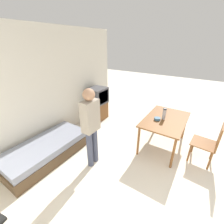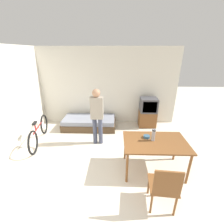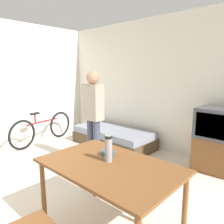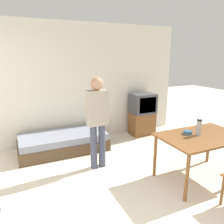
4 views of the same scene
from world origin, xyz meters
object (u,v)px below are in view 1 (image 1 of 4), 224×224
thermos_flask (164,113)px  daybed (47,150)px  tv (98,104)px  person_standing (91,124)px  wooden_chair (211,142)px  dining_table (165,122)px  mate_bowl (157,119)px

thermos_flask → daybed: bearing=131.5°
tv → person_standing: bearing=-145.2°
wooden_chair → daybed: bearing=120.4°
dining_table → wooden_chair: wooden_chair is taller
daybed → person_standing: 1.30m
daybed → mate_bowl: size_ratio=13.14×
wooden_chair → mate_bowl: (-0.11, 1.09, 0.26)m
dining_table → thermos_flask: thermos_flask is taller
daybed → thermos_flask: size_ratio=6.83×
thermos_flask → mate_bowl: thermos_flask is taller
dining_table → person_standing: size_ratio=0.82×
daybed → tv: tv is taller
tv → dining_table: bearing=-97.2°
daybed → person_standing: person_standing is taller
tv → wooden_chair: size_ratio=1.13×
thermos_flask → tv: bearing=81.4°
wooden_chair → thermos_flask: thermos_flask is taller
tv → thermos_flask: size_ratio=3.97×
wooden_chair → person_standing: (-1.31, 1.98, 0.43)m
tv → dining_table: size_ratio=0.79×
tv → mate_bowl: tv is taller
daybed → thermos_flask: bearing=-48.5°
mate_bowl → thermos_flask: bearing=-43.0°
tv → dining_table: tv is taller
dining_table → daybed: bearing=131.7°
daybed → tv: bearing=4.9°
person_standing → mate_bowl: person_standing is taller
tv → wooden_chair: tv is taller
wooden_chair → thermos_flask: (0.01, 0.98, 0.37)m
tv → mate_bowl: size_ratio=7.64×
dining_table → thermos_flask: size_ratio=5.05×
dining_table → mate_bowl: mate_bowl is taller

